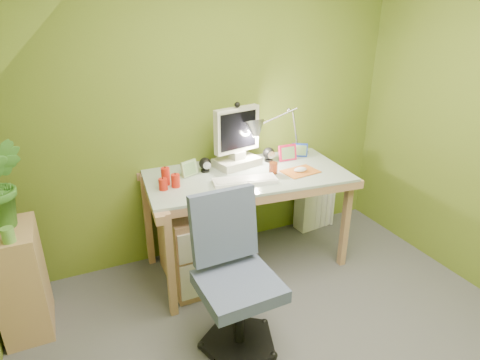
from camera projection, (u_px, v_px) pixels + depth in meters
name	position (u px, v px, depth m)	size (l,w,h in m)	color
wall_back	(208.00, 111.00, 3.10)	(3.20, 0.01, 2.40)	olive
slope_ceiling	(64.00, 39.00, 1.13)	(1.10, 3.20, 1.10)	white
desk	(246.00, 220.00, 3.15)	(1.49, 0.74, 0.80)	tan
monitor	(237.00, 136.00, 3.04)	(0.36, 0.21, 0.49)	beige
speaker_left	(205.00, 165.00, 3.00)	(0.09, 0.09, 0.11)	black
speaker_right	(269.00, 155.00, 3.20)	(0.10, 0.10, 0.12)	black
keyboard	(245.00, 180.00, 2.84)	(0.45, 0.14, 0.02)	white
mousepad	(300.00, 171.00, 3.02)	(0.26, 0.19, 0.01)	#B55D1C
mouse	(300.00, 170.00, 3.01)	(0.10, 0.07, 0.04)	white
amber_tumbler	(273.00, 168.00, 2.97)	(0.07, 0.07, 0.08)	#933515
candle_cluster	(167.00, 178.00, 2.75)	(0.16, 0.14, 0.12)	red
photo_frame_red	(288.00, 153.00, 3.22)	(0.15, 0.02, 0.13)	#D51642
photo_frame_blue	(300.00, 150.00, 3.31)	(0.13, 0.02, 0.11)	#16319B
photo_frame_green	(189.00, 168.00, 2.93)	(0.13, 0.02, 0.11)	#9CBE82
desk_lamp	(288.00, 121.00, 3.19)	(0.57, 0.24, 0.61)	silver
side_ledge	(21.00, 281.00, 2.50)	(0.27, 0.42, 0.73)	tan
green_cup	(8.00, 235.00, 2.23)	(0.07, 0.07, 0.09)	#5E983F
task_chair	(239.00, 285.00, 2.32)	(0.51, 0.51, 0.92)	#455071
radiator	(314.00, 209.00, 3.80)	(0.36, 0.14, 0.36)	white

